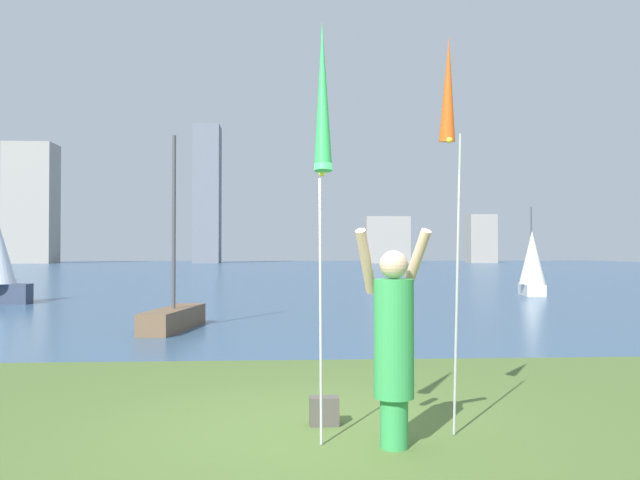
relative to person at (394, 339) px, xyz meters
The scene contains 11 objects.
ground 51.60m from the person, 90.79° to the left, with size 120.00×138.00×0.12m.
person is the anchor object (origin of this frame).
kite_flag_left 2.17m from the person, behind, with size 0.16×0.59×3.79m.
kite_flag_right 2.41m from the person, 39.36° to the left, with size 0.16×0.58×3.84m.
bag 1.27m from the person, 125.51° to the left, with size 0.29×0.18×0.28m.
sailboat_0 9.73m from the person, 110.45° to the left, with size 1.11×3.00×4.35m.
sailboat_7 21.81m from the person, 65.63° to the left, with size 1.19×2.15×3.53m.
skyline_tower_0 103.85m from the person, 111.92° to the left, with size 7.06×5.22×18.09m.
skyline_tower_1 97.99m from the person, 97.26° to the left, with size 3.97×4.89×21.23m.
skyline_tower_2 94.31m from the person, 80.79° to the left, with size 6.63×3.40×7.05m.
skyline_tower_3 100.91m from the person, 72.39° to the left, with size 4.21×3.50×7.56m.
Camera 1 is at (-0.29, -6.44, 1.73)m, focal length 37.03 mm.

